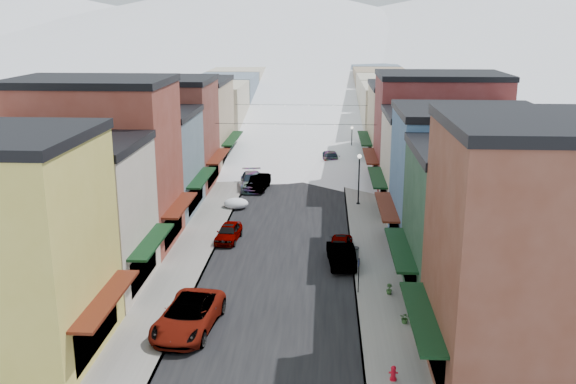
# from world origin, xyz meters

# --- Properties ---
(road) EXTENTS (10.00, 160.00, 0.01)m
(road) POSITION_xyz_m (0.00, 60.00, 0.01)
(road) COLOR black
(road) RESTS_ON ground
(sidewalk_left) EXTENTS (3.20, 160.00, 0.15)m
(sidewalk_left) POSITION_xyz_m (-6.60, 60.00, 0.07)
(sidewalk_left) COLOR gray
(sidewalk_left) RESTS_ON ground
(sidewalk_right) EXTENTS (3.20, 160.00, 0.15)m
(sidewalk_right) POSITION_xyz_m (6.60, 60.00, 0.07)
(sidewalk_right) COLOR gray
(sidewalk_right) RESTS_ON ground
(curb_left) EXTENTS (0.10, 160.00, 0.15)m
(curb_left) POSITION_xyz_m (-5.05, 60.00, 0.07)
(curb_left) COLOR slate
(curb_left) RESTS_ON ground
(curb_right) EXTENTS (0.10, 160.00, 0.15)m
(curb_right) POSITION_xyz_m (5.05, 60.00, 0.07)
(curb_right) COLOR slate
(curb_right) RESTS_ON ground
(bldg_l_cream) EXTENTS (11.30, 8.20, 9.50)m
(bldg_l_cream) POSITION_xyz_m (-13.19, 12.50, 4.76)
(bldg_l_cream) COLOR beige
(bldg_l_cream) RESTS_ON ground
(bldg_l_brick_near) EXTENTS (12.30, 8.20, 12.50)m
(bldg_l_brick_near) POSITION_xyz_m (-13.69, 20.50, 6.26)
(bldg_l_brick_near) COLOR maroon
(bldg_l_brick_near) RESTS_ON ground
(bldg_l_grayblue) EXTENTS (11.30, 9.20, 9.00)m
(bldg_l_grayblue) POSITION_xyz_m (-13.19, 29.00, 4.51)
(bldg_l_grayblue) COLOR slate
(bldg_l_grayblue) RESTS_ON ground
(bldg_l_brick_far) EXTENTS (13.30, 9.20, 11.00)m
(bldg_l_brick_far) POSITION_xyz_m (-14.19, 38.00, 5.51)
(bldg_l_brick_far) COLOR brown
(bldg_l_brick_far) RESTS_ON ground
(bldg_l_tan) EXTENTS (11.30, 11.20, 10.00)m
(bldg_l_tan) POSITION_xyz_m (-13.19, 48.00, 5.01)
(bldg_l_tan) COLOR tan
(bldg_l_tan) RESTS_ON ground
(bldg_r_brick_near) EXTENTS (12.30, 9.20, 12.50)m
(bldg_r_brick_near) POSITION_xyz_m (13.69, 3.00, 6.26)
(bldg_r_brick_near) COLOR brown
(bldg_r_brick_near) RESTS_ON ground
(bldg_r_green) EXTENTS (11.30, 9.20, 9.50)m
(bldg_r_green) POSITION_xyz_m (13.19, 12.00, 4.76)
(bldg_r_green) COLOR #1E4029
(bldg_r_green) RESTS_ON ground
(bldg_r_blue) EXTENTS (11.30, 9.20, 10.50)m
(bldg_r_blue) POSITION_xyz_m (13.19, 21.00, 5.26)
(bldg_r_blue) COLOR #3E648E
(bldg_r_blue) RESTS_ON ground
(bldg_r_cream) EXTENTS (12.30, 9.20, 9.00)m
(bldg_r_cream) POSITION_xyz_m (13.69, 30.00, 4.51)
(bldg_r_cream) COLOR beige
(bldg_r_cream) RESTS_ON ground
(bldg_r_brick_far) EXTENTS (13.30, 9.20, 11.50)m
(bldg_r_brick_far) POSITION_xyz_m (14.19, 39.00, 5.76)
(bldg_r_brick_far) COLOR maroon
(bldg_r_brick_far) RESTS_ON ground
(bldg_r_tan) EXTENTS (11.30, 11.20, 9.50)m
(bldg_r_tan) POSITION_xyz_m (13.19, 49.00, 4.76)
(bldg_r_tan) COLOR tan
(bldg_r_tan) RESTS_ON ground
(distant_blocks) EXTENTS (34.00, 55.00, 8.00)m
(distant_blocks) POSITION_xyz_m (0.00, 83.00, 4.00)
(distant_blocks) COLOR gray
(distant_blocks) RESTS_ON ground
(mountain_ridge) EXTENTS (670.00, 340.00, 34.00)m
(mountain_ridge) POSITION_xyz_m (-19.47, 277.18, 14.36)
(mountain_ridge) COLOR silver
(mountain_ridge) RESTS_ON ground
(overhead_cables) EXTENTS (16.40, 15.04, 0.04)m
(overhead_cables) POSITION_xyz_m (0.00, 47.50, 6.20)
(overhead_cables) COLOR black
(overhead_cables) RESTS_ON ground
(car_white_suv) EXTENTS (3.52, 6.48, 1.72)m
(car_white_suv) POSITION_xyz_m (-4.30, 7.17, 0.86)
(car_white_suv) COLOR silver
(car_white_suv) RESTS_ON ground
(car_silver_sedan) EXTENTS (1.92, 4.11, 1.36)m
(car_silver_sedan) POSITION_xyz_m (-4.27, 21.85, 0.68)
(car_silver_sedan) COLOR #929499
(car_silver_sedan) RESTS_ON ground
(car_dark_hatch) EXTENTS (2.08, 4.79, 1.53)m
(car_dark_hatch) POSITION_xyz_m (-3.50, 37.20, 0.77)
(car_dark_hatch) COLOR black
(car_dark_hatch) RESTS_ON ground
(car_silver_wagon) EXTENTS (2.94, 5.78, 1.61)m
(car_silver_wagon) POSITION_xyz_m (-4.24, 37.56, 0.80)
(car_silver_wagon) COLOR #A4A6AC
(car_silver_wagon) RESTS_ON ground
(car_green_sedan) EXTENTS (2.08, 4.94, 1.59)m
(car_green_sedan) POSITION_xyz_m (4.24, 17.41, 0.79)
(car_green_sedan) COLOR black
(car_green_sedan) RESTS_ON ground
(car_gray_suv) EXTENTS (2.05, 4.11, 1.34)m
(car_gray_suv) POSITION_xyz_m (4.27, 20.05, 0.67)
(car_gray_suv) COLOR #9FA1A8
(car_gray_suv) RESTS_ON ground
(car_black_sedan) EXTENTS (2.63, 5.55, 1.56)m
(car_black_sedan) POSITION_xyz_m (3.61, 49.59, 0.78)
(car_black_sedan) COLOR black
(car_black_sedan) RESTS_ON ground
(car_lane_silver) EXTENTS (2.08, 4.12, 1.35)m
(car_lane_silver) POSITION_xyz_m (-0.73, 62.83, 0.67)
(car_lane_silver) COLOR #AAADB2
(car_lane_silver) RESTS_ON ground
(car_lane_white) EXTENTS (2.68, 5.04, 1.35)m
(car_lane_white) POSITION_xyz_m (0.71, 64.49, 0.68)
(car_lane_white) COLOR silver
(car_lane_white) RESTS_ON ground
(fire_hydrant) EXTENTS (0.43, 0.32, 0.73)m
(fire_hydrant) POSITION_xyz_m (6.36, 2.49, 0.48)
(fire_hydrant) COLOR red
(fire_hydrant) RESTS_ON sidewalk_right
(parking_sign) EXTENTS (0.10, 0.30, 2.25)m
(parking_sign) POSITION_xyz_m (5.20, 12.43, 1.46)
(parking_sign) COLOR black
(parking_sign) RESTS_ON sidewalk_right
(trash_can) EXTENTS (0.60, 0.60, 1.02)m
(trash_can) POSITION_xyz_m (5.20, 17.70, 0.67)
(trash_can) COLOR #595C5F
(trash_can) RESTS_ON sidewalk_right
(streetlamp_near) EXTENTS (0.39, 0.39, 4.64)m
(streetlamp_near) POSITION_xyz_m (6.14, 32.14, 3.08)
(streetlamp_near) COLOR black
(streetlamp_near) RESTS_ON sidewalk_right
(streetlamp_far) EXTENTS (0.32, 0.32, 3.88)m
(streetlamp_far) POSITION_xyz_m (6.26, 52.21, 2.60)
(streetlamp_far) COLOR black
(streetlamp_far) RESTS_ON sidewalk_right
(planter_near) EXTENTS (0.72, 0.68, 0.63)m
(planter_near) POSITION_xyz_m (7.60, 8.37, 0.46)
(planter_near) COLOR #36662E
(planter_near) RESTS_ON sidewalk_right
(planter_far) EXTENTS (0.45, 0.45, 0.66)m
(planter_far) POSITION_xyz_m (7.09, 12.28, 0.48)
(planter_far) COLOR #345D2A
(planter_far) RESTS_ON sidewalk_right
(snow_pile_near) EXTENTS (2.13, 2.51, 0.90)m
(snow_pile_near) POSITION_xyz_m (-4.88, 9.18, 0.43)
(snow_pile_near) COLOR white
(snow_pile_near) RESTS_ON ground
(snow_pile_mid) EXTENTS (2.22, 2.56, 0.94)m
(snow_pile_mid) POSITION_xyz_m (-4.88, 30.67, 0.45)
(snow_pile_mid) COLOR white
(snow_pile_mid) RESTS_ON ground
(snow_pile_far) EXTENTS (2.43, 2.70, 1.03)m
(snow_pile_far) POSITION_xyz_m (-4.28, 37.51, 0.49)
(snow_pile_far) COLOR white
(snow_pile_far) RESTS_ON ground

